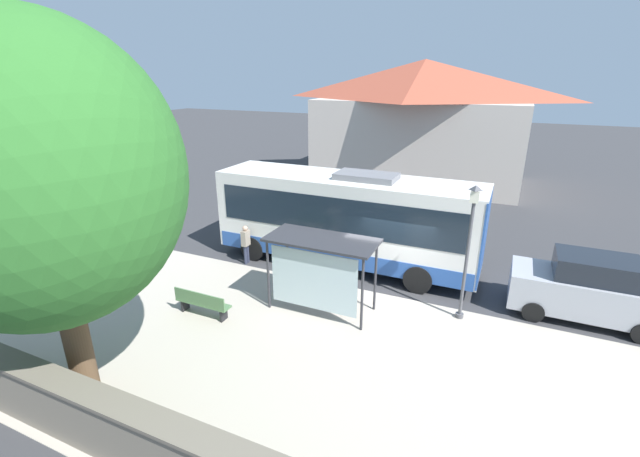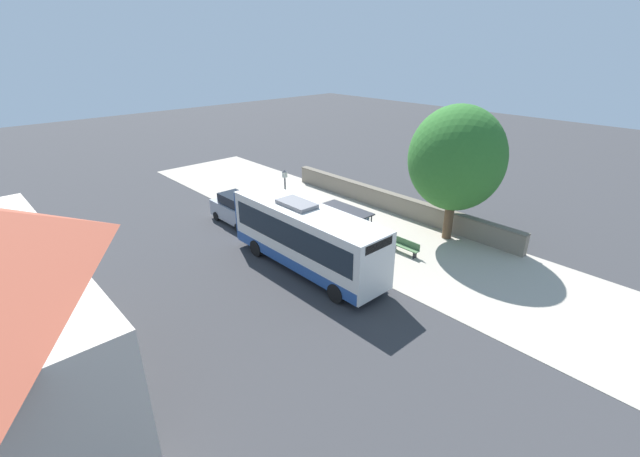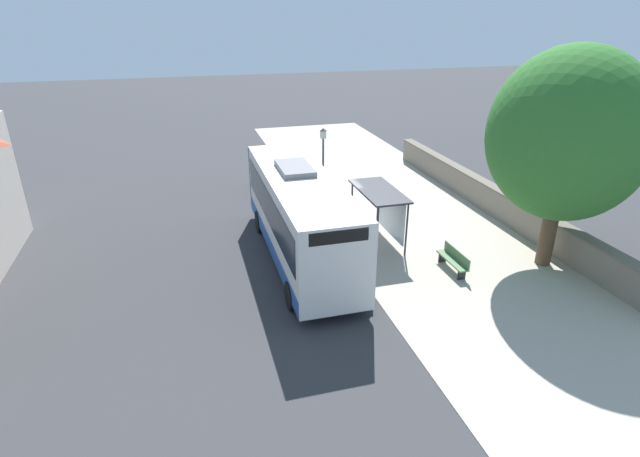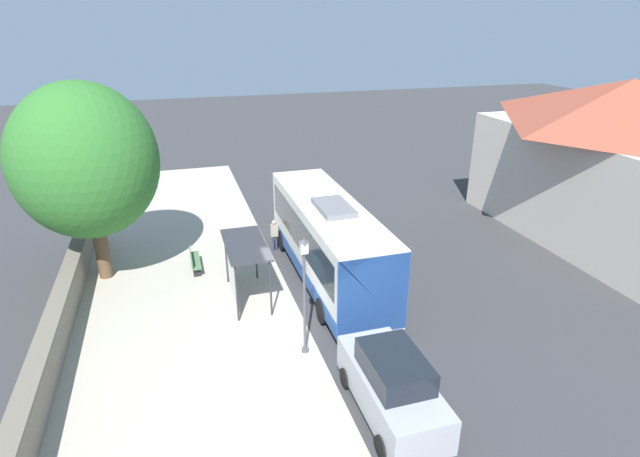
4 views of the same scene
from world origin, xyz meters
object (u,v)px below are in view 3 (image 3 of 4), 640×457
Objects in this scene: bus at (300,215)px; bus_shelter at (382,199)px; pedestrian at (368,275)px; street_lamp_near at (323,163)px; bench at (454,260)px; shade_tree at (568,135)px; parked_car_behind_bus at (278,175)px.

bus is 2.95× the size of bus_shelter.
bus_shelter is 2.15× the size of pedestrian.
pedestrian is at bearing 85.02° from street_lamp_near.
shade_tree reaches higher than bench.
shade_tree is (-5.57, 3.65, 3.22)m from bus_shelter.
bench is 11.84m from parked_car_behind_bus.
bus is at bearing -25.83° from bench.
street_lamp_near is (-2.29, -4.68, 0.59)m from bus.
shade_tree is 14.78m from parked_car_behind_bus.
bus is 1.20× the size of shade_tree.
bus_shelter reaches higher than parked_car_behind_bus.
bench is 0.43× the size of parked_car_behind_bus.
bus is 6.27m from bench.
street_lamp_near is at bearing -116.12° from bus.
bus_shelter is at bearing 111.55° from parked_car_behind_bus.
street_lamp_near reaches higher than pedestrian.
bus_shelter is 4.40m from street_lamp_near.
bus is 3.75m from bus_shelter.
street_lamp_near reaches higher than bench.
bus is 5.42× the size of bench.
bus is 8.25m from parked_car_behind_bus.
shade_tree is at bearing 173.27° from bench.
street_lamp_near is at bearing 114.58° from parked_car_behind_bus.
shade_tree is at bearing -176.20° from pedestrian.
bus_shelter is 0.79× the size of parked_car_behind_bus.
bus is 2.34× the size of parked_car_behind_bus.
parked_car_behind_bus is (3.01, -7.62, -1.02)m from bus_shelter.
bus is 10.32m from shade_tree.
parked_car_behind_bus is at bearing -85.77° from pedestrian.
bus is 4.07m from pedestrian.
street_lamp_near is at bearing -48.10° from shade_tree.
shade_tree is 1.95× the size of parked_car_behind_bus.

